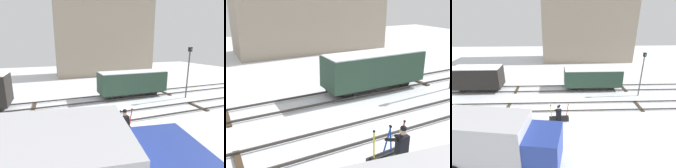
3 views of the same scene
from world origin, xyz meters
The scene contains 6 objects.
ground_plane centered at (0.00, 0.00, 0.00)m, with size 60.00×60.00×0.00m, color silver.
track_main_line centered at (0.00, 0.00, 0.11)m, with size 44.00×1.94×0.18m.
track_siding_near centered at (0.00, 4.07, 0.11)m, with size 44.00×1.94×0.18m.
switch_lever_frame centered at (-1.36, -2.06, 0.25)m, with size 1.54×0.47×1.45m.
rail_worker centered at (-1.39, -2.74, 1.01)m, with size 0.57×0.68×1.78m.
freight_car_far_end centered at (2.31, 4.07, 1.33)m, with size 6.08×1.93×2.31m.
Camera 2 is at (-6.33, -8.03, 5.50)m, focal length 41.92 mm.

